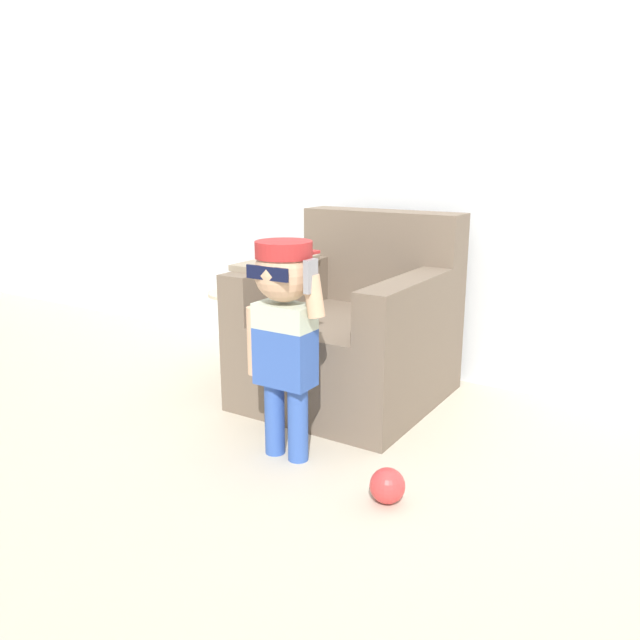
% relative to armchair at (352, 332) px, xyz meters
% --- Properties ---
extents(ground_plane, '(10.00, 10.00, 0.00)m').
position_rel_armchair_xyz_m(ground_plane, '(0.02, -0.23, -0.35)').
color(ground_plane, '#BCB29E').
extents(wall_back, '(10.00, 0.05, 2.60)m').
position_rel_armchair_xyz_m(wall_back, '(0.02, 0.55, 0.95)').
color(wall_back, silver).
rests_on(wall_back, ground_plane).
extents(armchair, '(0.93, 0.97, 0.97)m').
position_rel_armchair_xyz_m(armchair, '(0.00, 0.00, 0.00)').
color(armchair, '#6B5B4C').
rests_on(armchair, ground_plane).
extents(person_child, '(0.38, 0.28, 0.93)m').
position_rel_armchair_xyz_m(person_child, '(0.11, -0.77, 0.27)').
color(person_child, '#3356AD').
rests_on(person_child, ground_plane).
extents(side_table, '(0.34, 0.34, 0.49)m').
position_rel_armchair_xyz_m(side_table, '(-0.75, -0.03, -0.06)').
color(side_table, beige).
rests_on(side_table, ground_plane).
extents(toy_ball, '(0.13, 0.13, 0.13)m').
position_rel_armchair_xyz_m(toy_ball, '(0.65, -0.87, -0.28)').
color(toy_ball, '#D13838').
rests_on(toy_ball, ground_plane).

